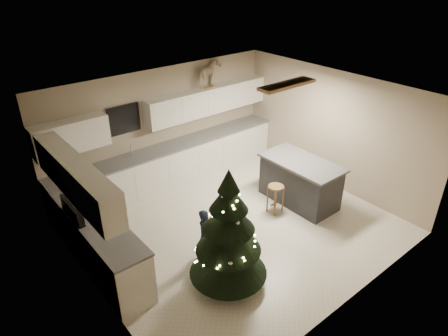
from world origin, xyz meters
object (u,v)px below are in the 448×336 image
(bar_stool, at_px, (276,192))
(toddler, at_px, (206,234))
(rocking_horse, at_px, (209,74))
(island, at_px, (300,181))
(christmas_tree, at_px, (228,239))

(bar_stool, height_order, toddler, toddler)
(toddler, relative_size, rocking_horse, 1.27)
(toddler, bearing_deg, island, -15.85)
(rocking_horse, bearing_deg, toddler, 118.18)
(island, bearing_deg, bar_stool, 176.19)
(toddler, bearing_deg, bar_stool, -13.23)
(island, height_order, christmas_tree, christmas_tree)
(island, bearing_deg, toddler, -176.25)
(bar_stool, xyz_separation_m, christmas_tree, (-2.00, -0.91, 0.39))
(toddler, bearing_deg, rocking_horse, 31.39)
(bar_stool, relative_size, rocking_horse, 0.81)
(christmas_tree, xyz_separation_m, rocking_horse, (2.22, 3.34, 1.46))
(christmas_tree, bearing_deg, bar_stool, 24.35)
(toddler, bearing_deg, christmas_tree, -115.95)
(rocking_horse, bearing_deg, bar_stool, 152.07)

